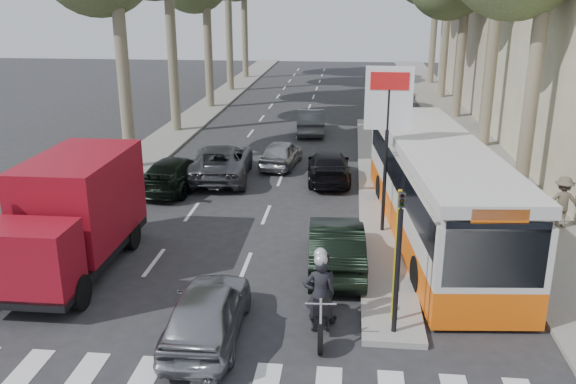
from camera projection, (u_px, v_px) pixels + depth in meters
name	position (u px, v px, depth m)	size (l,w,h in m)	color
ground	(266.00, 300.00, 16.15)	(120.00, 120.00, 0.00)	#28282B
sidewalk_right	(453.00, 120.00, 38.92)	(3.20, 70.00, 0.12)	gray
median_left	(209.00, 107.00, 43.40)	(2.40, 64.00, 0.12)	gray
traffic_island	(376.00, 180.00, 26.20)	(1.50, 26.00, 0.16)	gray
billboard	(387.00, 126.00, 19.41)	(1.50, 12.10, 5.60)	yellow
traffic_light_island	(399.00, 240.00, 13.64)	(0.16, 0.41, 3.60)	black
silver_hatchback	(207.00, 311.00, 14.15)	(1.65, 4.11, 1.40)	gray
dark_hatchback	(336.00, 245.00, 17.77)	(1.56, 4.47, 1.47)	black
queue_car_a	(221.00, 162.00, 26.58)	(2.49, 5.39, 1.50)	#4A4B51
queue_car_b	(329.00, 166.00, 26.24)	(1.80, 4.44, 1.29)	black
queue_car_c	(281.00, 153.00, 28.43)	(1.48, 3.69, 1.26)	#9C9EA3
queue_car_d	(311.00, 121.00, 35.17)	(1.53, 4.38, 1.44)	#45484C
queue_car_e	(176.00, 173.00, 25.13)	(1.89, 4.64, 1.35)	black
red_truck	(73.00, 214.00, 17.40)	(2.40, 6.20, 3.30)	black
city_bus	(436.00, 187.00, 19.85)	(3.81, 12.60, 3.27)	#F25E0D
motorcycle	(320.00, 293.00, 14.54)	(0.90, 2.43, 2.06)	black
pedestrian_far	(562.00, 202.00, 20.65)	(1.15, 0.51, 1.78)	brown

